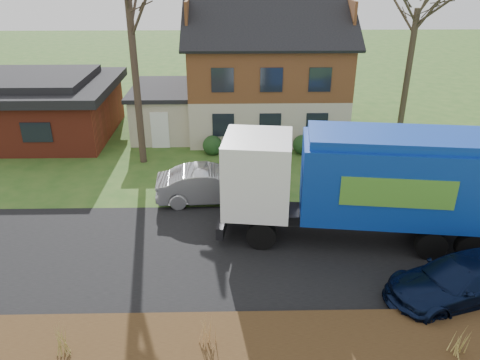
{
  "coord_description": "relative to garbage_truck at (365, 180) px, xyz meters",
  "views": [
    {
      "loc": [
        -0.2,
        -14.47,
        9.81
      ],
      "look_at": [
        0.16,
        2.5,
        1.78
      ],
      "focal_mm": 35.0,
      "sensor_mm": 36.0,
      "label": 1
    }
  ],
  "objects": [
    {
      "name": "ranch_house",
      "position": [
        -16.7,
        12.08,
        -0.68
      ],
      "size": [
        9.8,
        8.2,
        3.7
      ],
      "color": "maroon",
      "rests_on": "ground"
    },
    {
      "name": "navy_wagon",
      "position": [
        2.29,
        -3.67,
        -1.77
      ],
      "size": [
        5.31,
        3.33,
        1.43
      ],
      "primitive_type": "imported",
      "rotation": [
        0.0,
        0.0,
        -1.28
      ],
      "color": "black",
      "rests_on": "ground"
    },
    {
      "name": "road",
      "position": [
        -4.7,
        -0.92,
        -2.48
      ],
      "size": [
        80.0,
        7.0,
        0.02
      ],
      "primitive_type": "cube",
      "color": "black",
      "rests_on": "ground"
    },
    {
      "name": "grass_clump_mid",
      "position": [
        -5.57,
        -5.82,
        -1.72
      ],
      "size": [
        0.34,
        0.28,
        0.94
      ],
      "color": "#B2844E",
      "rests_on": "mulch_verge"
    },
    {
      "name": "main_house",
      "position": [
        -3.21,
        12.99,
        1.54
      ],
      "size": [
        12.95,
        8.95,
        9.26
      ],
      "color": "#BDB598",
      "rests_on": "ground"
    },
    {
      "name": "grass_clump_west",
      "position": [
        -9.37,
        -5.97,
        -1.68
      ],
      "size": [
        0.38,
        0.31,
        1.01
      ],
      "color": "olive",
      "rests_on": "mulch_verge"
    },
    {
      "name": "silver_sedan",
      "position": [
        -5.8,
        3.23,
        -1.7
      ],
      "size": [
        4.88,
        2.0,
        1.57
      ],
      "primitive_type": "imported",
      "rotation": [
        0.0,
        0.0,
        1.64
      ],
      "color": "#AAADB2",
      "rests_on": "ground"
    },
    {
      "name": "garbage_truck",
      "position": [
        0.0,
        0.0,
        0.0
      ],
      "size": [
        10.34,
        3.97,
        4.32
      ],
      "rotation": [
        0.0,
        0.0,
        -0.13
      ],
      "color": "black",
      "rests_on": "ground"
    },
    {
      "name": "grass_clump_east",
      "position": [
        1.06,
        -6.3,
        -1.73
      ],
      "size": [
        0.36,
        0.3,
        0.91
      ],
      "color": "#AA944B",
      "rests_on": "mulch_verge"
    },
    {
      "name": "ground",
      "position": [
        -4.7,
        -0.92,
        -2.49
      ],
      "size": [
        120.0,
        120.0,
        0.0
      ],
      "primitive_type": "plane",
      "color": "#2B521B",
      "rests_on": "ground"
    }
  ]
}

